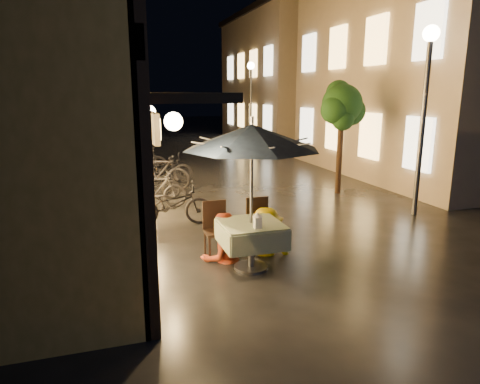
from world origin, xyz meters
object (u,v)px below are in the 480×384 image
object	(u,v)px
person_yellow	(266,209)
bicycle_0	(172,204)
patio_umbrella	(252,137)
cafe_table	(251,234)
person_orange	(222,214)
table_lantern	(258,219)
streetlamp_near	(426,87)

from	to	relation	value
person_yellow	bicycle_0	world-z (taller)	person_yellow
patio_umbrella	cafe_table	bearing A→B (deg)	0.00
patio_umbrella	person_orange	distance (m)	1.48
table_lantern	person_orange	bearing A→B (deg)	112.81
patio_umbrella	table_lantern	distance (m)	1.26
cafe_table	bicycle_0	xyz separation A→B (m)	(-0.87, 2.75, -0.13)
streetlamp_near	table_lantern	bearing A→B (deg)	-155.49
streetlamp_near	bicycle_0	size ratio (longest dim) A/B	2.41
patio_umbrella	person_yellow	world-z (taller)	patio_umbrella
cafe_table	person_yellow	size ratio (longest dim) A/B	0.61
cafe_table	person_yellow	bearing A→B (deg)	50.68
bicycle_0	streetlamp_near	bearing A→B (deg)	-90.87
streetlamp_near	person_orange	size ratio (longest dim) A/B	2.61
streetlamp_near	bicycle_0	world-z (taller)	streetlamp_near
patio_umbrella	person_orange	world-z (taller)	patio_umbrella
streetlamp_near	person_orange	distance (m)	5.64
person_yellow	bicycle_0	bearing A→B (deg)	-39.04
cafe_table	patio_umbrella	world-z (taller)	patio_umbrella
streetlamp_near	table_lantern	world-z (taller)	streetlamp_near
streetlamp_near	person_orange	bearing A→B (deg)	-165.31
cafe_table	bicycle_0	world-z (taller)	bicycle_0
streetlamp_near	patio_umbrella	bearing A→B (deg)	-158.55
table_lantern	cafe_table	bearing A→B (deg)	90.00
table_lantern	streetlamp_near	bearing A→B (deg)	24.51
table_lantern	person_orange	distance (m)	0.90
streetlamp_near	person_yellow	xyz separation A→B (m)	(-4.24, -1.27, -2.10)
person_orange	bicycle_0	distance (m)	2.31
cafe_table	person_yellow	xyz separation A→B (m)	(0.47, 0.58, 0.23)
patio_umbrella	person_yellow	bearing A→B (deg)	50.68
cafe_table	table_lantern	bearing A→B (deg)	-90.00
cafe_table	table_lantern	size ratio (longest dim) A/B	3.96
patio_umbrella	streetlamp_near	bearing A→B (deg)	21.45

